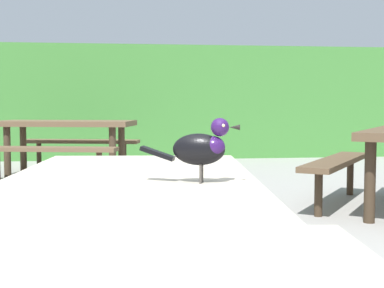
# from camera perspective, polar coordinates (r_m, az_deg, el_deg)

# --- Properties ---
(hedge_wall) EXTENTS (28.00, 1.40, 1.99)m
(hedge_wall) POSITION_cam_1_polar(r_m,az_deg,el_deg) (10.30, -6.93, 4.26)
(hedge_wall) COLOR #428438
(hedge_wall) RESTS_ON ground
(picnic_table_foreground) EXTENTS (1.84, 1.87, 0.74)m
(picnic_table_foreground) POSITION_cam_1_polar(r_m,az_deg,el_deg) (1.56, -6.83, -11.02)
(picnic_table_foreground) COLOR #B2A893
(picnic_table_foreground) RESTS_ON ground
(bird_grackle) EXTENTS (0.28, 0.13, 0.18)m
(bird_grackle) POSITION_cam_1_polar(r_m,az_deg,el_deg) (1.57, 1.08, -0.29)
(bird_grackle) COLOR black
(bird_grackle) RESTS_ON picnic_table_foreground
(picnic_table_mid_left) EXTENTS (2.04, 2.01, 0.74)m
(picnic_table_mid_left) POSITION_cam_1_polar(r_m,az_deg,el_deg) (7.65, -12.83, 0.97)
(picnic_table_mid_left) COLOR brown
(picnic_table_mid_left) RESTS_ON ground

